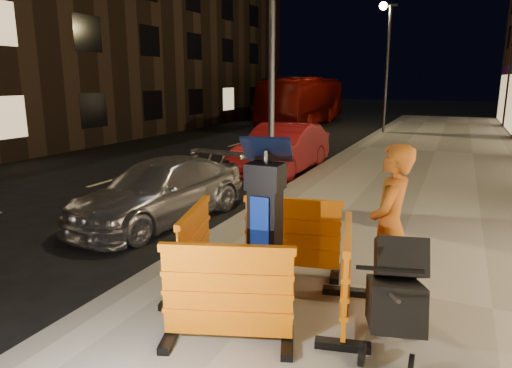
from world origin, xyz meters
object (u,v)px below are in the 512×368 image
at_px(barrier_bldgside, 346,275).
at_px(bus_doubledecker, 304,125).
at_px(barrier_front, 227,295).
at_px(car_silver, 162,220).
at_px(man, 390,227).
at_px(barrier_kerbside, 195,249).
at_px(barrier_back, 292,236).
at_px(parking_kiosk, 265,227).
at_px(car_red, 282,173).
at_px(stroller, 395,299).

distance_m(barrier_bldgside, bus_doubledecker, 23.78).
distance_m(barrier_front, bus_doubledecker, 24.40).
xyz_separation_m(car_silver, man, (4.63, -2.08, 1.10)).
distance_m(barrier_front, barrier_kerbside, 1.34).
height_order(barrier_front, barrier_bldgside, same).
distance_m(barrier_front, barrier_back, 1.90).
height_order(parking_kiosk, man, man).
height_order(barrier_bldgside, bus_doubledecker, bus_doubledecker).
bearing_deg(barrier_front, bus_doubledecker, 87.28).
xyz_separation_m(barrier_front, car_silver, (-3.32, 3.54, -0.67)).
relative_size(car_silver, car_red, 0.92).
bearing_deg(barrier_kerbside, barrier_back, -61.03).
bearing_deg(parking_kiosk, barrier_kerbside, 165.97).
bearing_deg(barrier_bldgside, car_red, 13.08).
xyz_separation_m(barrier_front, barrier_bldgside, (0.95, 0.95, 0.00)).
bearing_deg(car_red, parking_kiosk, -69.60).
bearing_deg(stroller, barrier_back, 124.45).
xyz_separation_m(man, stroller, (0.20, -0.90, -0.42)).
distance_m(barrier_bldgside, car_red, 8.78).
height_order(parking_kiosk, barrier_kerbside, parking_kiosk).
distance_m(car_silver, man, 5.19).
relative_size(parking_kiosk, man, 0.98).
bearing_deg(bus_doubledecker, stroller, -70.95).
height_order(parking_kiosk, barrier_back, parking_kiosk).
height_order(barrier_kerbside, car_red, barrier_kerbside).
distance_m(barrier_back, man, 1.45).
height_order(parking_kiosk, barrier_front, parking_kiosk).
xyz_separation_m(parking_kiosk, car_silver, (-3.32, 2.59, -1.09)).
bearing_deg(man, parking_kiosk, -62.80).
bearing_deg(barrier_bldgside, car_silver, 46.76).
relative_size(car_red, man, 2.33).
relative_size(barrier_back, car_silver, 0.33).
height_order(barrier_kerbside, car_silver, barrier_kerbside).
height_order(parking_kiosk, car_red, parking_kiosk).
xyz_separation_m(barrier_back, stroller, (1.51, -1.34, 0.02)).
bearing_deg(barrier_bldgside, parking_kiosk, 77.97).
relative_size(barrier_bldgside, bus_doubledecker, 0.13).
distance_m(barrier_back, car_red, 7.53).
distance_m(parking_kiosk, man, 1.41).
distance_m(barrier_bldgside, stroller, 0.69).
xyz_separation_m(bus_doubledecker, stroller, (8.36, -22.85, 0.69)).
height_order(barrier_back, barrier_bldgside, same).
relative_size(barrier_bldgside, car_red, 0.30).
distance_m(barrier_back, barrier_kerbside, 1.34).
distance_m(barrier_back, stroller, 2.02).
bearing_deg(barrier_back, stroller, -52.56).
bearing_deg(barrier_front, barrier_kerbside, 115.97).
bearing_deg(bus_doubledecker, man, -70.65).
relative_size(bus_doubledecker, man, 5.39).
xyz_separation_m(parking_kiosk, bus_doubledecker, (-6.85, 22.46, -1.09)).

